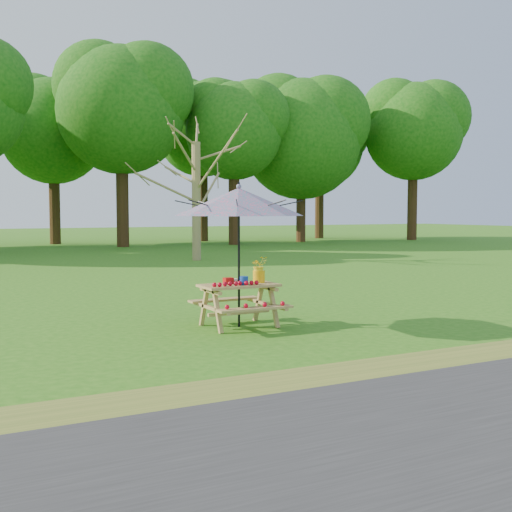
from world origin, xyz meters
name	(u,v)px	position (x,y,z in m)	size (l,w,h in m)	color
ground	(111,346)	(0.00, 0.00, 0.00)	(120.00, 120.00, 0.00)	#2A6B14
road	(311,489)	(0.00, -5.00, 0.01)	(120.00, 4.00, 0.01)	#2A2A2D
drygrass_strip	(187,401)	(0.00, -2.80, 0.00)	(120.00, 1.20, 0.01)	#99963D
bare_tree	(196,93)	(6.68, 13.29, 6.04)	(6.90, 6.90, 9.95)	#8F784E
picnic_table	(239,306)	(2.16, 0.50, 0.33)	(1.20, 1.32, 0.67)	#9D7B47
patio_umbrella	(239,202)	(2.16, 0.50, 1.95)	(2.50, 2.50, 2.25)	black
produce_bins	(236,281)	(2.13, 0.52, 0.72)	(0.31, 0.40, 0.13)	#B9110E
tomatoes_row	(235,284)	(2.01, 0.32, 0.71)	(0.77, 0.13, 0.07)	red
flower_bucket	(259,269)	(2.55, 0.56, 0.89)	(0.26, 0.23, 0.42)	#FFB60D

